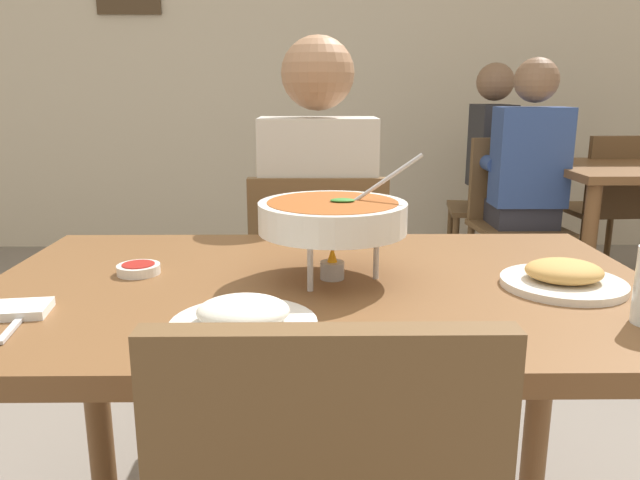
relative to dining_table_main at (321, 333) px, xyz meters
The scene contains 15 objects.
cafe_rear_partition 3.46m from the dining_table_main, 90.00° to the left, with size 10.00×0.10×3.00m, color beige.
dining_table_main is the anchor object (origin of this frame).
chair_diner_main 0.72m from the dining_table_main, 90.00° to the left, with size 0.44×0.44×0.90m.
diner_main 0.74m from the dining_table_main, 90.00° to the left, with size 0.40×0.45×1.31m.
curry_bowl 0.24m from the dining_table_main, 39.11° to the left, with size 0.33×0.30×0.26m.
rice_plate 0.32m from the dining_table_main, 116.60° to the right, with size 0.24×0.24×0.06m.
appetizer_plate 0.50m from the dining_table_main, ahead, with size 0.24×0.24×0.06m.
sauce_dish 0.41m from the dining_table_main, behind, with size 0.09×0.09×0.02m.
napkin_folded 0.58m from the dining_table_main, 161.47° to the right, with size 0.12×0.08×0.02m, color white.
spoon_utensil 0.57m from the dining_table_main, 155.60° to the right, with size 0.01×0.17×0.01m, color silver.
chair_bg_left 2.32m from the dining_table_main, 62.41° to the left, with size 0.48×0.48×0.90m.
chair_bg_middle 2.75m from the dining_table_main, 65.29° to the left, with size 0.50×0.50×0.90m.
chair_bg_window 2.97m from the dining_table_main, 53.57° to the left, with size 0.47×0.47×0.90m.
patron_bg_left 2.24m from the dining_table_main, 60.70° to the left, with size 0.40×0.45×1.31m.
patron_bg_middle 2.73m from the dining_table_main, 66.22° to the left, with size 0.45×0.40×1.31m.
Camera 1 is at (-0.02, -1.18, 1.15)m, focal length 34.10 mm.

